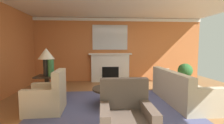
{
  "coord_description": "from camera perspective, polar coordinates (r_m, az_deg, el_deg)",
  "views": [
    {
      "loc": [
        -0.7,
        -4.15,
        1.46
      ],
      "look_at": [
        -0.32,
        1.03,
        1.0
      ],
      "focal_mm": 26.23,
      "sensor_mm": 36.0,
      "label": 1
    }
  ],
  "objects": [
    {
      "name": "book_art_folio",
      "position": [
        3.99,
        -1.28,
        -8.64
      ],
      "size": [
        0.25,
        0.21,
        0.04
      ],
      "primitive_type": "cube",
      "rotation": [
        0.0,
        0.0,
        0.33
      ],
      "color": "navy",
      "rests_on": "coffee_table"
    },
    {
      "name": "ground_plane",
      "position": [
        4.45,
        5.19,
        -14.1
      ],
      "size": [
        8.94,
        8.94,
        0.0
      ],
      "primitive_type": "plane",
      "color": "olive"
    },
    {
      "name": "sofa",
      "position": [
        4.8,
        22.78,
        -9.36
      ],
      "size": [
        0.92,
        2.11,
        0.85
      ],
      "color": "#BCB299",
      "rests_on": "ground_plane"
    },
    {
      "name": "table_lamp",
      "position": [
        4.75,
        -21.94,
        1.86
      ],
      "size": [
        0.44,
        0.44,
        0.75
      ],
      "color": "black",
      "rests_on": "side_table"
    },
    {
      "name": "armchair_facing_fireplace",
      "position": [
        2.69,
        4.96,
        -20.39
      ],
      "size": [
        0.81,
        0.81,
        0.95
      ],
      "color": "brown",
      "rests_on": "ground_plane"
    },
    {
      "name": "mantel_mirror",
      "position": [
        7.08,
        -0.69,
        8.58
      ],
      "size": [
        1.5,
        0.04,
        1.05
      ],
      "primitive_type": "cube",
      "color": "silver"
    },
    {
      "name": "fireplace",
      "position": [
        7.0,
        -0.62,
        -2.19
      ],
      "size": [
        1.8,
        0.35,
        1.22
      ],
      "color": "white",
      "rests_on": "ground_plane"
    },
    {
      "name": "book_small_novel",
      "position": [
        4.0,
        -1.65,
        -7.89
      ],
      "size": [
        0.25,
        0.18,
        0.06
      ],
      "primitive_type": "cube",
      "rotation": [
        0.0,
        0.0,
        0.14
      ],
      "color": "maroon",
      "rests_on": "coffee_table"
    },
    {
      "name": "crown_moulding",
      "position": [
        7.19,
        1.46,
        14.54
      ],
      "size": [
        7.47,
        0.08,
        0.12
      ],
      "primitive_type": "cube",
      "color": "white"
    },
    {
      "name": "wall_fireplace",
      "position": [
        7.18,
        1.37,
        4.28
      ],
      "size": [
        7.47,
        0.12,
        2.72
      ],
      "primitive_type": "cube",
      "color": "#CC723D",
      "rests_on": "ground_plane"
    },
    {
      "name": "vase_on_side_table",
      "position": [
        4.62,
        -20.5,
        -1.93
      ],
      "size": [
        0.16,
        0.16,
        0.45
      ],
      "primitive_type": "cylinder",
      "color": "#33703D",
      "rests_on": "side_table"
    },
    {
      "name": "armchair_near_window",
      "position": [
        4.09,
        -21.61,
        -11.69
      ],
      "size": [
        0.83,
        0.83,
        0.95
      ],
      "color": "#C1B293",
      "rests_on": "ground_plane"
    },
    {
      "name": "potted_plant",
      "position": [
        7.11,
        24.1,
        -3.2
      ],
      "size": [
        0.56,
        0.56,
        0.83
      ],
      "color": "#333333",
      "rests_on": "ground_plane"
    },
    {
      "name": "side_table",
      "position": [
        4.86,
        -21.62,
        -7.88
      ],
      "size": [
        0.56,
        0.56,
        0.7
      ],
      "color": "#2D2319",
      "rests_on": "ground_plane"
    },
    {
      "name": "book_red_cover",
      "position": [
        4.15,
        2.14,
        -8.7
      ],
      "size": [
        0.24,
        0.23,
        0.04
      ],
      "primitive_type": "cube",
      "rotation": [
        0.0,
        0.0,
        0.36
      ],
      "color": "navy",
      "rests_on": "coffee_table"
    },
    {
      "name": "coffee_table",
      "position": [
        4.19,
        0.07,
        -10.51
      ],
      "size": [
        1.0,
        1.0,
        0.45
      ],
      "color": "#2D2319",
      "rests_on": "ground_plane"
    },
    {
      "name": "area_rug",
      "position": [
        4.29,
        0.07,
        -14.75
      ],
      "size": [
        3.72,
        2.69,
        0.01
      ],
      "primitive_type": "cube",
      "color": "#4C517A",
      "rests_on": "ground_plane"
    },
    {
      "name": "vase_tall_corner",
      "position": [
        7.28,
        18.22,
        -4.43
      ],
      "size": [
        0.26,
        0.26,
        0.58
      ],
      "primitive_type": "cylinder",
      "color": "beige",
      "rests_on": "ground_plane"
    }
  ]
}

